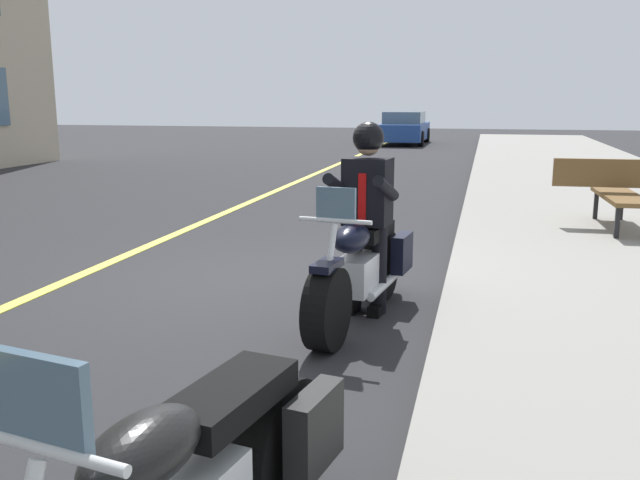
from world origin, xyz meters
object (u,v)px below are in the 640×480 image
motorcycle_main (360,269)px  rider_main (367,201)px  bench_sidewalk (620,188)px  car_silver (404,128)px

motorcycle_main → rider_main: rider_main is taller
rider_main → bench_sidewalk: 5.16m
bench_sidewalk → rider_main: bearing=-34.0°
rider_main → bench_sidewalk: bearing=146.0°
rider_main → bench_sidewalk: (-4.27, 2.88, -0.32)m
motorcycle_main → rider_main: 0.61m
car_silver → bench_sidewalk: car_silver is taller
motorcycle_main → car_silver: 24.41m
rider_main → car_silver: 24.22m
car_silver → bench_sidewalk: size_ratio=2.53×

